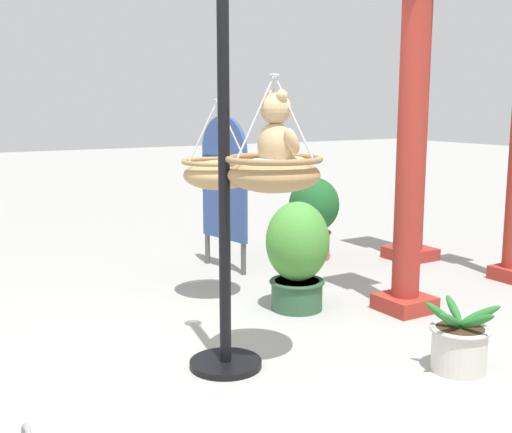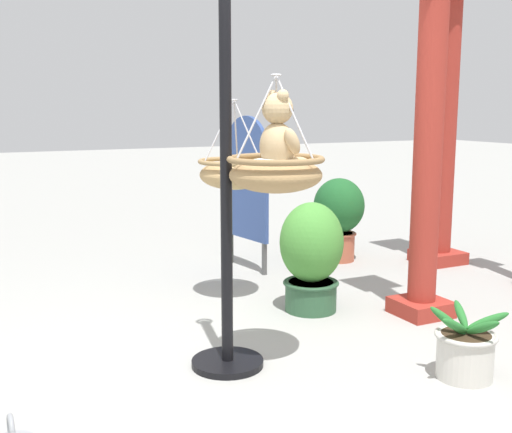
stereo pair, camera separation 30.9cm
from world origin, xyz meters
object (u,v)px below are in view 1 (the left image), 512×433
Objects in this scene: greenhouse_pillar_far_back at (411,136)px; hanging_basket_with_teddy at (274,172)px; potted_plant_small_succulent at (459,343)px; display_sign_board at (224,180)px; potted_plant_flowering_red at (314,213)px; teddy_bear at (277,136)px; greenhouse_pillar_left at (415,130)px; hanging_basket_left_high at (218,173)px; display_pole_central at (224,239)px; potted_plant_conical_shrub at (297,253)px.

hanging_basket_with_teddy is at bearing -75.14° from greenhouse_pillar_far_back.
display_sign_board is (-2.87, -0.05, 0.70)m from potted_plant_small_succulent.
greenhouse_pillar_far_back is 1.99m from potted_plant_flowering_red.
teddy_bear reaches higher than potted_plant_flowering_red.
greenhouse_pillar_left is at bearing 70.90° from display_sign_board.
hanging_basket_left_high is (-1.36, 0.33, -0.35)m from teddy_bear.
potted_plant_flowering_red is at bearing 133.19° from display_pole_central.
display_pole_central is at bearing -63.85° from greenhouse_pillar_left.
potted_plant_small_succulent is at bearing 56.79° from display_pole_central.
potted_plant_conical_shrub is at bearing -40.55° from potted_plant_flowering_red.
display_pole_central is at bearing -46.81° from potted_plant_flowering_red.
greenhouse_pillar_far_back is (-0.39, 1.44, -0.05)m from teddy_bear.
teddy_bear is 0.17× the size of greenhouse_pillar_far_back.
potted_plant_small_succulent is 1.51m from potted_plant_conical_shrub.
potted_plant_small_succulent is at bearing -38.85° from greenhouse_pillar_left.
hanging_basket_with_teddy is (0.15, 0.25, 0.40)m from display_pole_central.
greenhouse_pillar_left reaches higher than teddy_bear.
potted_plant_flowering_red is at bearing 117.15° from hanging_basket_left_high.
hanging_basket_with_teddy is at bearing -90.00° from teddy_bear.
teddy_bear is 2.96m from potted_plant_flowering_red.
potted_plant_conical_shrub is at bearing -4.71° from display_sign_board.
greenhouse_pillar_far_back reaches higher than teddy_bear.
potted_plant_flowering_red is 1.06m from display_sign_board.
display_pole_central is at bearing -26.43° from hanging_basket_left_high.
hanging_basket_with_teddy is at bearing -123.79° from potted_plant_small_succulent.
teddy_bear is at bearing 61.18° from display_pole_central.
hanging_basket_left_high is 1.50m from greenhouse_pillar_far_back.
display_pole_central is 5.48× the size of teddy_bear.
hanging_basket_left_high is at bearing -163.74° from potted_plant_small_succulent.
potted_plant_conical_shrub is at bearing 39.51° from hanging_basket_left_high.
display_pole_central reaches higher than hanging_basket_left_high.
greenhouse_pillar_far_back is at bearing -12.93° from potted_plant_flowering_red.
hanging_basket_left_high reaches higher than display_sign_board.
greenhouse_pillar_far_back is (-0.39, 1.46, 0.16)m from hanging_basket_with_teddy.
potted_plant_flowering_red is (-0.77, 1.51, -0.56)m from hanging_basket_left_high.
greenhouse_pillar_far_back is at bearing 56.23° from potted_plant_conical_shrub.
display_pole_central is 3.35m from greenhouse_pillar_left.
potted_plant_conical_shrub is (0.76, -1.96, -0.88)m from greenhouse_pillar_left.
hanging_basket_with_teddy is 1.37m from potted_plant_conical_shrub.
hanging_basket_left_high is at bearing 165.55° from hanging_basket_with_teddy.
potted_plant_flowering_red is at bearing 83.32° from display_sign_board.
greenhouse_pillar_left is 2.00m from display_sign_board.
teddy_bear is 0.54× the size of potted_plant_flowering_red.
teddy_bear is 0.31× the size of display_sign_board.
display_pole_central is at bearing -28.35° from display_sign_board.
greenhouse_pillar_far_back is 1.64m from potted_plant_small_succulent.
hanging_basket_with_teddy reaches higher than display_sign_board.
teddy_bear is at bearing 90.00° from hanging_basket_with_teddy.
teddy_bear reaches higher than display_sign_board.
hanging_basket_left_high is 0.83× the size of potted_plant_flowering_red.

